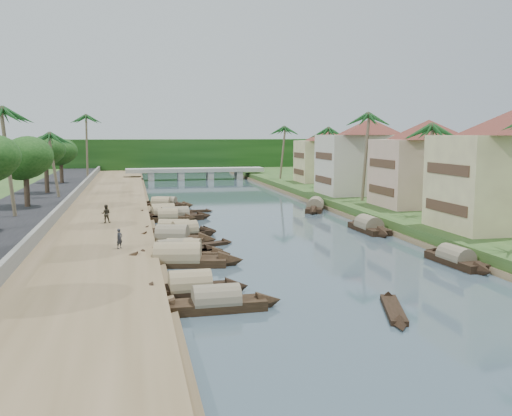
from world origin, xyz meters
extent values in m
plane|color=#374853|center=(0.00, 0.00, 0.00)|extent=(220.00, 220.00, 0.00)
cube|color=brown|center=(-16.00, 20.00, 0.40)|extent=(10.00, 180.00, 0.80)
cube|color=#28461C|center=(19.00, 20.00, 0.60)|extent=(16.00, 180.00, 1.20)
cube|color=black|center=(-24.50, 20.00, 0.70)|extent=(8.00, 180.00, 1.40)
cube|color=slate|center=(-20.20, 20.00, 1.35)|extent=(0.40, 180.00, 1.10)
cube|color=black|center=(0.00, 95.00, 4.00)|extent=(120.00, 4.00, 8.00)
cube|color=black|center=(0.00, 100.00, 4.00)|extent=(120.00, 4.00, 8.00)
cube|color=black|center=(0.00, 105.00, 4.00)|extent=(120.00, 4.00, 8.00)
cube|color=#9E9D93|center=(0.00, 72.00, 2.00)|extent=(28.00, 4.00, 0.80)
cube|color=#9E9D93|center=(-9.00, 72.00, 0.90)|extent=(1.20, 3.50, 1.80)
cube|color=#9E9D93|center=(-3.00, 72.00, 0.90)|extent=(1.20, 3.50, 1.80)
cube|color=#9E9D93|center=(3.00, 72.00, 0.90)|extent=(1.20, 3.50, 1.80)
cube|color=#9E9D93|center=(9.00, 72.00, 0.90)|extent=(1.20, 3.50, 1.80)
cube|color=beige|center=(19.00, -2.00, 5.20)|extent=(12.00, 8.00, 8.00)
cube|color=#462F20|center=(12.95, -2.00, 3.20)|extent=(0.10, 6.40, 0.90)
cube|color=#462F20|center=(12.95, -2.00, 6.40)|extent=(0.10, 6.40, 0.90)
cube|color=#CDA291|center=(20.00, 14.00, 4.95)|extent=(11.00, 8.00, 7.50)
pyramid|color=brown|center=(20.00, 14.00, 9.80)|extent=(14.11, 14.11, 2.20)
cube|color=#462F20|center=(14.45, 14.00, 3.08)|extent=(0.10, 6.40, 0.90)
cube|color=#462F20|center=(14.45, 14.00, 6.08)|extent=(0.10, 6.40, 0.90)
cube|color=beige|center=(19.00, 28.00, 5.20)|extent=(13.00, 8.00, 8.00)
pyramid|color=brown|center=(19.00, 28.00, 10.30)|extent=(15.59, 15.59, 2.20)
cube|color=#462F20|center=(12.45, 28.00, 3.20)|extent=(0.10, 6.40, 0.90)
cube|color=#462F20|center=(12.45, 28.00, 6.40)|extent=(0.10, 6.40, 0.90)
cube|color=beige|center=(20.00, 48.00, 4.70)|extent=(10.00, 7.00, 7.00)
pyramid|color=brown|center=(20.00, 48.00, 9.30)|extent=(12.62, 12.62, 2.20)
cube|color=#462F20|center=(14.95, 48.00, 2.95)|extent=(0.10, 5.60, 0.90)
cube|color=#462F20|center=(14.95, 48.00, 5.75)|extent=(0.10, 5.60, 0.90)
cube|color=black|center=(-8.46, -15.82, 0.20)|extent=(5.28, 1.75, 0.70)
cone|color=black|center=(-5.54, -15.76, 0.28)|extent=(1.54, 1.50, 1.64)
cone|color=black|center=(-11.37, -15.89, 0.28)|extent=(1.54, 1.50, 1.64)
cylinder|color=#6E6152|center=(-8.46, -15.82, 0.58)|extent=(4.05, 1.79, 1.70)
cube|color=black|center=(-9.53, -12.66, 0.20)|extent=(5.14, 1.95, 0.70)
cone|color=black|center=(-6.71, -12.59, 0.28)|extent=(1.53, 1.67, 1.79)
cone|color=black|center=(-12.36, -12.74, 0.28)|extent=(1.53, 1.67, 1.79)
cylinder|color=#937E5D|center=(-9.53, -12.66, 0.58)|extent=(3.94, 1.99, 1.89)
cube|color=black|center=(-9.63, -4.85, 0.20)|extent=(7.18, 3.38, 0.70)
cone|color=black|center=(-5.86, -5.56, 0.28)|extent=(2.30, 2.27, 2.16)
cone|color=black|center=(-13.39, -4.15, 0.28)|extent=(2.30, 2.27, 2.16)
cylinder|color=#937E5D|center=(-9.63, -4.85, 0.58)|extent=(5.59, 3.17, 2.24)
cube|color=black|center=(-9.64, -2.53, 0.20)|extent=(5.93, 2.97, 0.70)
cone|color=black|center=(-6.56, -1.86, 0.28)|extent=(1.94, 1.94, 1.81)
cone|color=black|center=(-12.72, -3.19, 0.28)|extent=(1.94, 1.94, 1.81)
cylinder|color=#6E6152|center=(-9.64, -2.53, 0.58)|extent=(4.64, 2.76, 1.88)
cube|color=black|center=(-8.99, -2.44, 0.20)|extent=(5.56, 3.18, 0.70)
cone|color=black|center=(-6.17, -3.25, 0.28)|extent=(1.92, 1.97, 1.78)
cone|color=black|center=(-11.80, -1.62, 0.28)|extent=(1.92, 1.97, 1.78)
cylinder|color=#937E5D|center=(-8.99, -2.44, 0.58)|extent=(4.39, 2.91, 1.86)
cube|color=black|center=(-8.10, 6.58, 0.20)|extent=(4.83, 2.76, 0.70)
cone|color=black|center=(-5.64, 7.16, 0.28)|extent=(1.67, 1.85, 1.72)
cone|color=black|center=(-10.56, 5.99, 0.28)|extent=(1.67, 1.85, 1.72)
cylinder|color=#937E5D|center=(-8.10, 6.58, 0.58)|extent=(3.80, 2.58, 1.83)
cube|color=black|center=(-9.43, 3.72, 0.20)|extent=(5.92, 3.46, 0.70)
cone|color=black|center=(-6.45, 2.86, 0.28)|extent=(2.07, 2.18, 1.98)
cone|color=black|center=(-12.41, 4.57, 0.28)|extent=(2.07, 2.18, 1.98)
cylinder|color=#6E6152|center=(-9.43, 3.72, 0.58)|extent=(4.68, 3.18, 2.08)
cube|color=black|center=(-9.01, 7.42, 0.20)|extent=(6.09, 3.14, 0.70)
cone|color=black|center=(-5.86, 6.67, 0.28)|extent=(2.01, 1.99, 1.84)
cone|color=black|center=(-12.15, 8.18, 0.28)|extent=(2.01, 1.99, 1.84)
cylinder|color=#937E5D|center=(-9.01, 7.42, 0.58)|extent=(4.77, 2.89, 1.91)
cube|color=black|center=(-9.05, 16.12, 0.20)|extent=(4.52, 1.79, 0.70)
cone|color=black|center=(-6.57, 16.05, 0.28)|extent=(1.36, 1.54, 1.64)
cone|color=black|center=(-11.54, 16.19, 0.28)|extent=(1.36, 1.54, 1.64)
cylinder|color=#937E5D|center=(-9.05, 16.12, 0.58)|extent=(3.46, 1.83, 1.73)
cube|color=black|center=(-8.22, 16.82, 0.20)|extent=(6.21, 2.67, 0.70)
cone|color=black|center=(-4.92, 17.32, 0.28)|extent=(1.93, 1.85, 1.80)
cone|color=black|center=(-11.53, 16.33, 0.28)|extent=(1.93, 1.85, 1.80)
cylinder|color=#6E6152|center=(-8.22, 16.82, 0.58)|extent=(4.82, 2.52, 1.86)
cube|color=black|center=(-9.54, 19.18, 0.20)|extent=(4.89, 2.58, 0.70)
cone|color=black|center=(-7.02, 19.79, 0.28)|extent=(1.63, 1.65, 1.52)
cone|color=black|center=(-12.05, 18.57, 0.28)|extent=(1.63, 1.65, 1.52)
cylinder|color=#937E5D|center=(-9.54, 19.18, 0.58)|extent=(3.83, 2.38, 1.59)
cube|color=black|center=(-9.36, 19.66, 0.20)|extent=(5.39, 1.94, 0.70)
cone|color=black|center=(-6.39, 19.72, 0.28)|extent=(1.59, 1.68, 1.82)
cone|color=black|center=(-12.34, 19.60, 0.28)|extent=(1.59, 1.68, 1.82)
cylinder|color=#937E5D|center=(-9.36, 19.66, 0.58)|extent=(4.13, 1.99, 1.91)
cube|color=black|center=(-8.52, 28.59, 0.20)|extent=(5.63, 3.63, 0.70)
cone|color=black|center=(-5.74, 27.35, 0.28)|extent=(1.97, 1.89, 1.55)
cone|color=black|center=(-11.30, 29.84, 0.28)|extent=(1.97, 1.89, 1.55)
cylinder|color=#6E6152|center=(-8.52, 28.59, 0.58)|extent=(4.47, 3.16, 1.59)
cube|color=black|center=(-9.17, 28.00, 0.20)|extent=(5.08, 3.02, 0.70)
cone|color=black|center=(-6.62, 27.15, 0.28)|extent=(1.77, 1.78, 1.57)
cone|color=black|center=(-11.72, 28.85, 0.28)|extent=(1.77, 1.78, 1.57)
cylinder|color=#937E5D|center=(-9.17, 28.00, 0.58)|extent=(4.02, 2.72, 1.64)
cube|color=black|center=(9.81, -8.92, 0.20)|extent=(1.96, 5.66, 0.70)
cone|color=black|center=(9.60, -5.84, 0.28)|extent=(1.53, 1.67, 1.60)
cone|color=black|center=(10.02, -12.00, 0.28)|extent=(1.53, 1.67, 1.60)
cylinder|color=#6E6152|center=(9.81, -8.92, 0.58)|extent=(1.93, 4.35, 1.64)
cube|color=black|center=(9.45, 5.63, 0.20)|extent=(2.01, 5.99, 0.70)
cone|color=black|center=(9.38, 8.94, 0.28)|extent=(1.74, 1.75, 1.89)
cone|color=black|center=(9.52, 2.32, 0.28)|extent=(1.74, 1.75, 1.89)
cylinder|color=#6E6152|center=(9.45, 5.63, 0.58)|extent=(2.06, 4.59, 1.97)
cube|color=black|center=(9.26, 21.51, 0.20)|extent=(4.36, 7.04, 0.70)
cone|color=black|center=(10.68, 25.02, 0.28)|extent=(2.35, 2.45, 1.97)
cone|color=black|center=(7.84, 18.01, 0.28)|extent=(2.35, 2.45, 1.97)
cylinder|color=#6E6152|center=(9.26, 21.51, 0.58)|extent=(3.83, 5.58, 2.03)
cube|color=black|center=(0.62, -18.04, 0.10)|extent=(2.28, 4.77, 0.35)
cone|color=black|center=(1.44, -15.51, 0.10)|extent=(1.18, 1.39, 0.86)
cone|color=black|center=(-0.20, -20.57, 0.10)|extent=(1.18, 1.39, 0.86)
cube|color=black|center=(-6.88, 1.53, 0.10)|extent=(4.03, 2.46, 0.35)
cone|color=black|center=(-4.82, 2.46, 0.10)|extent=(1.28, 1.23, 0.89)
cone|color=black|center=(-8.94, 0.60, 0.10)|extent=(1.28, 1.23, 0.89)
cube|color=black|center=(-5.61, 22.82, 0.10)|extent=(3.47, 0.72, 0.35)
cone|color=black|center=(-3.66, 22.80, 0.10)|extent=(0.87, 0.70, 0.69)
cone|color=black|center=(-7.56, 22.83, 0.10)|extent=(0.87, 0.70, 0.69)
cylinder|color=brown|center=(16.00, 6.79, 5.72)|extent=(0.93, 0.36, 9.04)
sphere|color=#17471C|center=(16.00, 6.79, 10.05)|extent=(3.20, 3.20, 3.20)
cylinder|color=brown|center=(15.00, 20.25, 6.51)|extent=(1.02, 0.36, 10.61)
sphere|color=#17471C|center=(15.00, 20.25, 11.60)|extent=(3.20, 3.20, 3.20)
cylinder|color=brown|center=(16.00, 38.32, 5.71)|extent=(1.61, 0.36, 8.98)
sphere|color=#17471C|center=(16.00, 38.32, 10.04)|extent=(3.20, 3.20, 3.20)
cylinder|color=brown|center=(-24.00, 13.40, 6.60)|extent=(1.13, 0.36, 10.39)
sphere|color=#17471C|center=(-24.00, 13.40, 11.58)|extent=(3.20, 3.20, 3.20)
cylinder|color=brown|center=(-22.00, 30.37, 5.39)|extent=(1.30, 0.36, 7.97)
sphere|color=#17471C|center=(-22.00, 30.37, 9.22)|extent=(3.20, 3.20, 3.20)
cylinder|color=brown|center=(14.00, 56.02, 5.92)|extent=(1.27, 0.36, 9.43)
sphere|color=#17471C|center=(14.00, 56.02, 10.45)|extent=(3.20, 3.20, 3.20)
cylinder|color=brown|center=(-20.50, 61.19, 7.05)|extent=(0.49, 0.36, 11.30)
sphere|color=#17471C|center=(-20.50, 61.19, 12.47)|extent=(3.20, 3.20, 3.20)
cylinder|color=#453527|center=(-24.00, 21.12, 3.17)|extent=(0.60, 0.60, 3.63)
ellipsoid|color=black|center=(-24.00, 21.12, 6.64)|extent=(5.28, 5.28, 4.34)
cylinder|color=#453527|center=(-24.00, 36.28, 3.29)|extent=(0.60, 0.60, 3.87)
ellipsoid|color=black|center=(-24.00, 36.28, 6.99)|extent=(4.67, 4.67, 3.84)
cylinder|color=#453527|center=(-24.00, 52.96, 3.06)|extent=(0.60, 0.60, 3.40)
ellipsoid|color=black|center=(-24.00, 52.96, 6.31)|extent=(4.74, 4.74, 3.90)
cylinder|color=#453527|center=(24.00, 31.76, 3.03)|extent=(0.60, 0.60, 3.74)
ellipsoid|color=black|center=(24.00, 31.76, 6.60)|extent=(4.14, 4.14, 3.40)
imported|color=#282930|center=(-13.70, -1.82, 1.55)|extent=(0.64, 0.64, 1.50)
imported|color=#2E2A20|center=(-15.23, 11.29, 1.68)|extent=(0.90, 0.73, 1.77)
camera|label=1|loc=(-12.61, -44.88, 9.29)|focal=40.00mm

